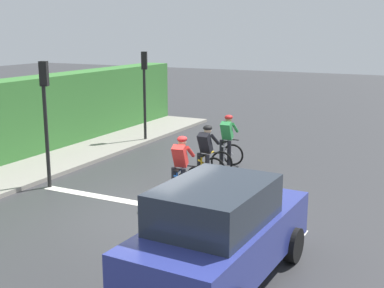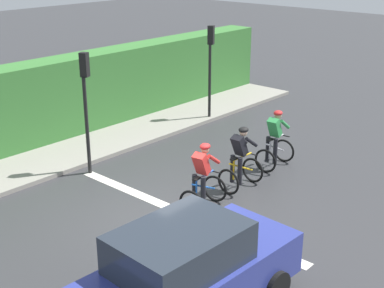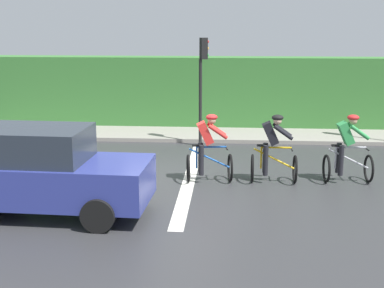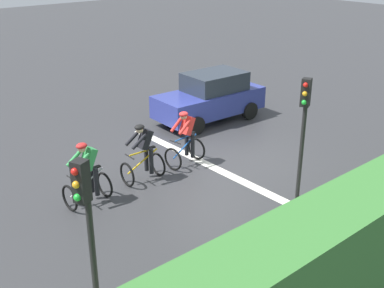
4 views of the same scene
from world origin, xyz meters
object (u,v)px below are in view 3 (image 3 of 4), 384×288
(cyclist_second, at_px, (273,150))
(cyclist_mid, at_px, (208,150))
(car_navy, at_px, (44,172))
(cyclist_lead, at_px, (347,150))
(traffic_light_near_crossing, at_px, (202,75))

(cyclist_second, height_order, cyclist_mid, same)
(cyclist_mid, bearing_deg, car_navy, -52.76)
(cyclist_lead, bearing_deg, cyclist_second, -85.53)
(cyclist_second, height_order, traffic_light_near_crossing, traffic_light_near_crossing)
(car_navy, height_order, traffic_light_near_crossing, traffic_light_near_crossing)
(car_navy, bearing_deg, traffic_light_near_crossing, 155.57)
(car_navy, distance_m, traffic_light_near_crossing, 6.96)
(cyclist_mid, relative_size, car_navy, 0.40)
(cyclist_lead, relative_size, traffic_light_near_crossing, 0.50)
(cyclist_mid, height_order, car_navy, car_navy)
(cyclist_lead, xyz_separation_m, car_navy, (2.61, -6.50, 0.08))
(cyclist_lead, distance_m, traffic_light_near_crossing, 5.34)
(car_navy, bearing_deg, cyclist_mid, 127.24)
(cyclist_mid, height_order, traffic_light_near_crossing, traffic_light_near_crossing)
(cyclist_mid, distance_m, traffic_light_near_crossing, 4.08)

